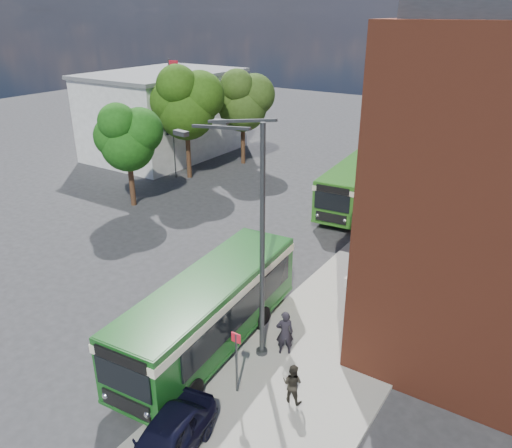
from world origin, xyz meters
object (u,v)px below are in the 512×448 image
Objects in this scene: parked_car at (166,442)px; street_lamp at (254,241)px; bus_rear at (360,178)px; bus_front at (210,306)px.

street_lamp is at bearing 86.59° from parked_car.
street_lamp is at bearing -80.44° from bus_rear.
bus_front is 5.70m from parked_car.
bus_front is at bearing 104.11° from parked_car.
bus_front is 17.97m from bus_rear.
street_lamp is 0.91× the size of bus_front.
street_lamp reaches higher than bus_rear.
bus_front and bus_rear have the same top height.
parked_car is at bearing -65.27° from bus_front.
bus_rear is at bearing 99.56° from street_lamp.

